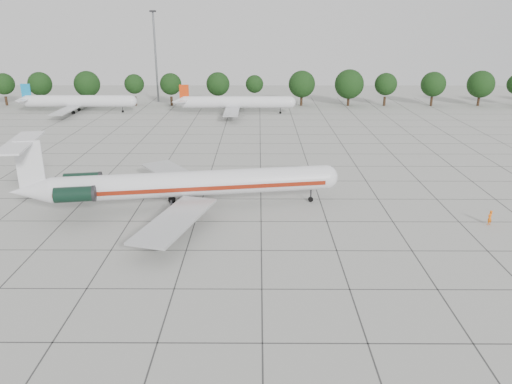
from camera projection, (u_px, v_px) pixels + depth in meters
ground at (261, 222)px, 60.49m from camera, size 260.00×260.00×0.00m
apron_joints at (261, 183)px, 74.64m from camera, size 170.00×170.00×0.02m
main_airliner at (175, 184)px, 63.27m from camera, size 41.06×32.07×9.69m
ground_crew at (490, 218)px, 59.25m from camera, size 0.80×0.70×1.84m
bg_airliner_b at (78, 101)px, 129.49m from camera, size 28.24×27.20×7.40m
bg_airliner_c at (236, 102)px, 127.82m from camera, size 28.24×27.20×7.40m
tree_line at (218, 84)px, 138.82m from camera, size 249.86×8.44×10.22m
floodlight_mast at (155, 52)px, 142.79m from camera, size 1.60×1.60×25.45m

